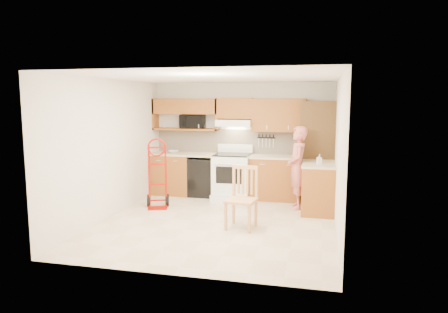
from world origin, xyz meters
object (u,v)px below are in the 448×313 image
(microwave, at_px, (193,121))
(person, at_px, (297,168))
(dining_chair, at_px, (241,198))
(range, at_px, (232,173))
(hand_truck, at_px, (157,177))

(microwave, xyz_separation_m, person, (2.38, -0.79, -0.83))
(person, distance_m, dining_chair, 1.75)
(range, xyz_separation_m, dining_chair, (0.59, -2.00, -0.06))
(person, bearing_deg, dining_chair, -35.82)
(dining_chair, bearing_deg, microwave, 131.01)
(microwave, xyz_separation_m, range, (0.96, -0.31, -1.07))
(hand_truck, bearing_deg, person, -7.27)
(microwave, bearing_deg, dining_chair, -62.81)
(hand_truck, relative_size, dining_chair, 1.20)
(range, distance_m, hand_truck, 1.66)
(microwave, bearing_deg, range, -24.34)
(person, relative_size, hand_truck, 1.31)
(person, bearing_deg, microwave, -115.59)
(microwave, relative_size, dining_chair, 0.54)
(range, relative_size, dining_chair, 1.11)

